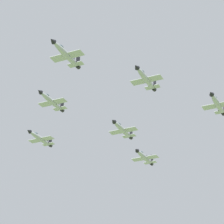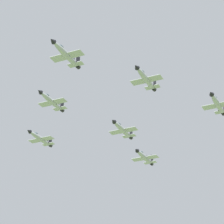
{
  "view_description": "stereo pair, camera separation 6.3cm",
  "coord_description": "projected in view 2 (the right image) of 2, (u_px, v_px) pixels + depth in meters",
  "views": [
    {
      "loc": [
        123.35,
        -30.22,
        73.3
      ],
      "look_at": [
        -24.8,
        9.43,
        150.21
      ],
      "focal_mm": 82.67,
      "sensor_mm": 36.0,
      "label": 1
    },
    {
      "loc": [
        123.37,
        -30.16,
        73.3
      ],
      "look_at": [
        -24.8,
        9.43,
        150.21
      ],
      "focal_mm": 82.67,
      "sensor_mm": 36.0,
      "label": 2
    }
  ],
  "objects": [
    {
      "name": "jet_left_outer",
      "position": [
        217.0,
        104.0,
        165.32
      ],
      "size": [
        14.28,
        12.66,
        3.55
      ],
      "rotation": [
        0.0,
        0.0,
        5.59
      ],
      "color": "#9EA3A8"
    },
    {
      "name": "jet_lead",
      "position": [
        66.0,
        54.0,
        148.58
      ],
      "size": [
        14.09,
        12.44,
        3.5
      ],
      "rotation": [
        0.0,
        0.0,
        5.59
      ],
      "color": "#9EA3A8"
    },
    {
      "name": "jet_trailing",
      "position": [
        144.0,
        157.0,
        191.6
      ],
      "size": [
        14.1,
        12.53,
        3.51
      ],
      "rotation": [
        0.0,
        0.0,
        5.59
      ],
      "color": "#9EA3A8"
    },
    {
      "name": "jet_left_wingman",
      "position": [
        146.0,
        78.0,
        157.25
      ],
      "size": [
        13.87,
        12.27,
        3.45
      ],
      "rotation": [
        0.0,
        0.0,
        5.59
      ],
      "color": "#9EA3A8"
    },
    {
      "name": "jet_slot_rear",
      "position": [
        122.0,
        130.0,
        177.06
      ],
      "size": [
        13.93,
        12.31,
        3.46
      ],
      "rotation": [
        0.0,
        0.0,
        5.59
      ],
      "color": "#9EA3A8"
    },
    {
      "name": "jet_right_wingman",
      "position": [
        52.0,
        101.0,
        169.99
      ],
      "size": [
        13.67,
        12.0,
        3.39
      ],
      "rotation": [
        0.0,
        0.0,
        5.6
      ],
      "color": "#9EA3A8"
    },
    {
      "name": "jet_right_outer",
      "position": [
        40.0,
        138.0,
        191.24
      ],
      "size": [
        13.71,
        12.32,
        3.43
      ],
      "rotation": [
        0.0,
        0.0,
        5.58
      ],
      "color": "#9EA3A8"
    }
  ]
}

